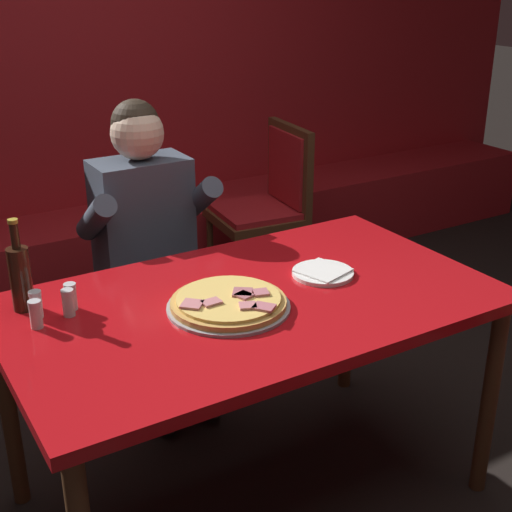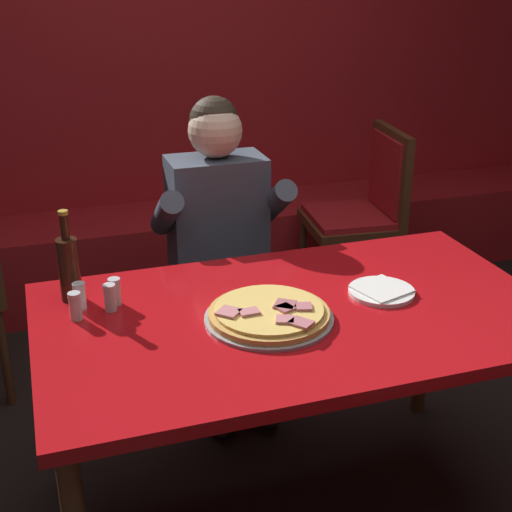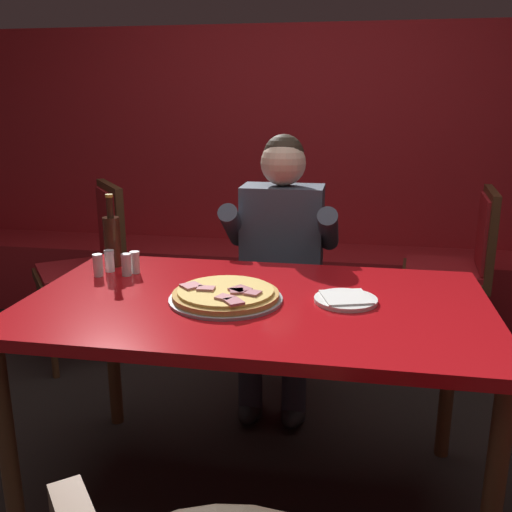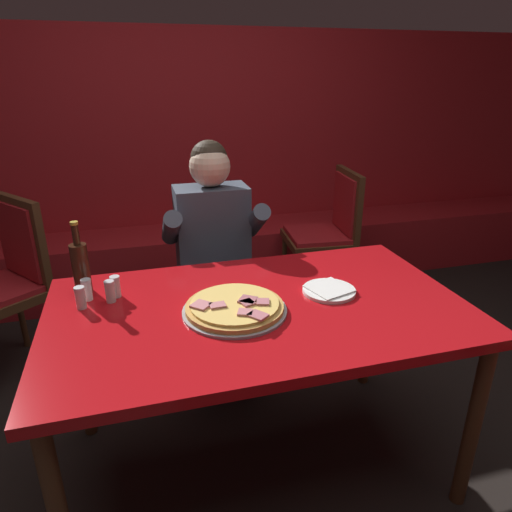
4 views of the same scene
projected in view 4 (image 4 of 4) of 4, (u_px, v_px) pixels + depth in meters
name	position (u px, v px, depth m)	size (l,w,h in m)	color
ground_plane	(258.00, 462.00, 2.00)	(24.00, 24.00, 0.00)	black
booth_wall_panel	(183.00, 159.00, 3.59)	(6.80, 0.16, 1.90)	#A3191E
booth_bench	(193.00, 259.00, 3.57)	(6.46, 0.48, 0.46)	#A3191E
main_dining_table	(259.00, 323.00, 1.74)	(1.55, 0.91, 0.78)	#4C2D19
pizza	(235.00, 307.00, 1.65)	(0.38, 0.38, 0.05)	#9E9EA3
plate_white_paper	(329.00, 290.00, 1.80)	(0.21, 0.21, 0.02)	white
beer_bottle	(81.00, 266.00, 1.77)	(0.07, 0.07, 0.29)	black
shaker_parmesan	(87.00, 291.00, 1.73)	(0.04, 0.04, 0.09)	silver
shaker_oregano	(116.00, 288.00, 1.76)	(0.04, 0.04, 0.09)	silver
shaker_black_pepper	(81.00, 299.00, 1.67)	(0.04, 0.04, 0.09)	silver
shaker_red_pepper_flakes	(110.00, 292.00, 1.72)	(0.04, 0.04, 0.09)	silver
diner_seated_blue_shirt	(216.00, 253.00, 2.40)	(0.53, 0.53, 1.27)	black
dining_chair_far_left	(329.00, 228.00, 3.17)	(0.48, 0.48, 0.98)	#4C2D19
dining_chair_by_booth	(6.00, 276.00, 2.45)	(0.62, 0.62, 0.98)	#4C2D19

